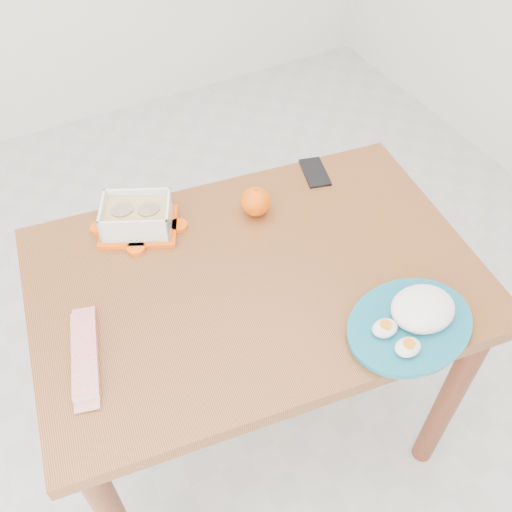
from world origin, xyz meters
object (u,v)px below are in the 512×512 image
rice_plate (415,318)px  smartphone (315,172)px  dining_table (256,305)px  food_container (137,217)px  orange_fruit (256,201)px

rice_plate → smartphone: 0.54m
dining_table → rice_plate: bearing=-43.9°
dining_table → rice_plate: size_ratio=3.46×
rice_plate → food_container: bearing=119.7°
smartphone → food_container: bearing=-166.9°
food_container → dining_table: bearing=-29.2°
food_container → smartphone: bearing=23.0°
smartphone → orange_fruit: bearing=-148.1°
orange_fruit → food_container: bearing=163.3°
food_container → rice_plate: food_container is taller
rice_plate → smartphone: bearing=73.9°
dining_table → food_container: size_ratio=4.81×
dining_table → smartphone: bearing=45.6°
dining_table → food_container: bearing=132.8°
food_container → orange_fruit: size_ratio=3.04×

